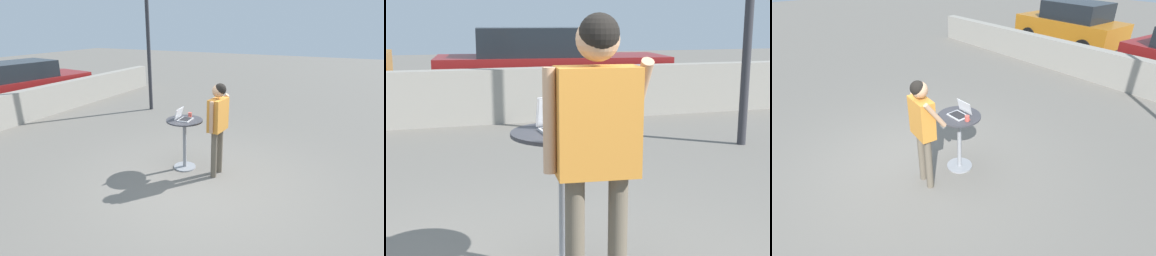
% 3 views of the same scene
% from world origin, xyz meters
% --- Properties ---
extents(pavement_kerb, '(14.53, 0.35, 0.92)m').
position_xyz_m(pavement_kerb, '(0.00, 6.20, 0.46)').
color(pavement_kerb, gray).
rests_on(pavement_kerb, ground_plane).
extents(cafe_table, '(0.71, 0.71, 1.01)m').
position_xyz_m(cafe_table, '(0.43, 0.53, 0.67)').
color(cafe_table, gray).
rests_on(cafe_table, ground_plane).
extents(laptop, '(0.31, 0.29, 0.22)m').
position_xyz_m(laptop, '(0.43, 0.55, 1.06)').
color(laptop, '#B7BABF').
rests_on(laptop, cafe_table).
extents(coffee_mug, '(0.11, 0.07, 0.09)m').
position_xyz_m(coffee_mug, '(0.65, 0.52, 1.05)').
color(coffee_mug, '#C14C42').
rests_on(coffee_mug, cafe_table).
extents(standing_person, '(0.61, 0.36, 1.78)m').
position_xyz_m(standing_person, '(0.43, -0.16, 1.15)').
color(standing_person, brown).
rests_on(standing_person, ground_plane).
extents(parked_car_near_street, '(4.72, 2.23, 1.58)m').
position_xyz_m(parked_car_near_street, '(2.11, 7.64, 0.81)').
color(parked_car_near_street, maroon).
rests_on(parked_car_near_street, ground_plane).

